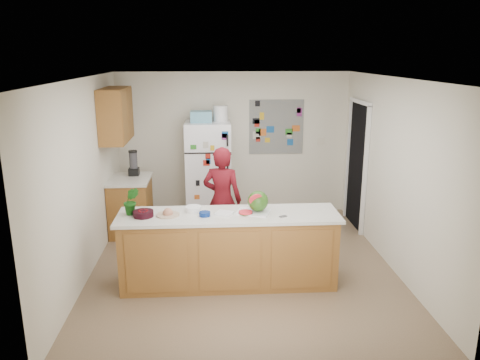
{
  "coord_description": "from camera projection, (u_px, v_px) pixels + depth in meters",
  "views": [
    {
      "loc": [
        -0.4,
        -5.84,
        2.79
      ],
      "look_at": [
        -0.02,
        0.2,
        1.15
      ],
      "focal_mm": 35.0,
      "sensor_mm": 36.0,
      "label": 1
    }
  ],
  "objects": [
    {
      "name": "watermelon",
      "position": [
        258.0,
        201.0,
        5.68
      ],
      "size": [
        0.25,
        0.25,
        0.25
      ],
      "primitive_type": "sphere",
      "color": "#355A1A",
      "rests_on": "cutting_board"
    },
    {
      "name": "white_bowl",
      "position": [
        193.0,
        209.0,
        5.73
      ],
      "size": [
        0.24,
        0.24,
        0.06
      ],
      "primitive_type": "cylinder",
      "rotation": [
        0.0,
        0.0,
        -0.26
      ],
      "color": "silver",
      "rests_on": "peninsula_top"
    },
    {
      "name": "paper_towel",
      "position": [
        224.0,
        213.0,
        5.63
      ],
      "size": [
        0.25,
        0.24,
        0.02
      ],
      "primitive_type": "cube",
      "rotation": [
        0.0,
        0.0,
        -0.44
      ],
      "color": "white",
      "rests_on": "peninsula_top"
    },
    {
      "name": "cutting_board",
      "position": [
        253.0,
        212.0,
        5.69
      ],
      "size": [
        0.46,
        0.4,
        0.01
      ],
      "primitive_type": "cube",
      "rotation": [
        0.0,
        0.0,
        -0.34
      ],
      "color": "white",
      "rests_on": "peninsula_top"
    },
    {
      "name": "plate",
      "position": [
        168.0,
        215.0,
        5.58
      ],
      "size": [
        0.28,
        0.28,
        0.02
      ],
      "primitive_type": "cylinder",
      "rotation": [
        0.0,
        0.0,
        0.01
      ],
      "color": "#C3B897",
      "rests_on": "peninsula_top"
    },
    {
      "name": "doorway",
      "position": [
        357.0,
        166.0,
        7.63
      ],
      "size": [
        0.03,
        0.85,
        2.04
      ],
      "primitive_type": "cube",
      "color": "black",
      "rests_on": "ground"
    },
    {
      "name": "wall_back",
      "position": [
        234.0,
        144.0,
        8.23
      ],
      "size": [
        4.0,
        0.02,
        2.5
      ],
      "primitive_type": "cube",
      "color": "beige",
      "rests_on": "ground"
    },
    {
      "name": "watermelon_slice",
      "position": [
        245.0,
        212.0,
        5.63
      ],
      "size": [
        0.16,
        0.16,
        0.02
      ],
      "primitive_type": "cylinder",
      "color": "#C63052",
      "rests_on": "cutting_board"
    },
    {
      "name": "side_counter_base",
      "position": [
        131.0,
        207.0,
        7.46
      ],
      "size": [
        0.6,
        0.8,
        0.86
      ],
      "primitive_type": "cube",
      "color": "brown",
      "rests_on": "floor"
    },
    {
      "name": "potted_plant",
      "position": [
        131.0,
        201.0,
        5.57
      ],
      "size": [
        0.2,
        0.16,
        0.34
      ],
      "primitive_type": "imported",
      "rotation": [
        0.0,
        0.0,
        0.06
      ],
      "color": "#134016",
      "rests_on": "peninsula_top"
    },
    {
      "name": "refrigerator",
      "position": [
        208.0,
        172.0,
        7.94
      ],
      "size": [
        0.75,
        0.7,
        1.7
      ],
      "primitive_type": "cube",
      "color": "silver",
      "rests_on": "floor"
    },
    {
      "name": "fridge_top_bin",
      "position": [
        201.0,
        117.0,
        7.68
      ],
      "size": [
        0.35,
        0.28,
        0.18
      ],
      "primitive_type": "cube",
      "color": "#5999B2",
      "rests_on": "refrigerator"
    },
    {
      "name": "photo_collage",
      "position": [
        276.0,
        127.0,
        8.17
      ],
      "size": [
        0.95,
        0.01,
        0.95
      ],
      "primitive_type": "cube",
      "color": "slate",
      "rests_on": "wall_back"
    },
    {
      "name": "peninsula_top",
      "position": [
        229.0,
        215.0,
        5.65
      ],
      "size": [
        2.68,
        0.7,
        0.04
      ],
      "primitive_type": "cube",
      "color": "silver",
      "rests_on": "peninsula_base"
    },
    {
      "name": "person",
      "position": [
        222.0,
        200.0,
        6.67
      ],
      "size": [
        0.64,
        0.5,
        1.54
      ],
      "primitive_type": "imported",
      "rotation": [
        0.0,
        0.0,
        2.88
      ],
      "color": "#5E0E16",
      "rests_on": "floor"
    },
    {
      "name": "cobalt_bowl",
      "position": [
        205.0,
        214.0,
        5.56
      ],
      "size": [
        0.17,
        0.17,
        0.05
      ],
      "primitive_type": "cylinder",
      "rotation": [
        0.0,
        0.0,
        -0.32
      ],
      "color": "navy",
      "rests_on": "peninsula_top"
    },
    {
      "name": "ceiling",
      "position": [
        242.0,
        77.0,
        5.72
      ],
      "size": [
        4.0,
        4.5,
        0.02
      ],
      "primitive_type": "cube",
      "color": "white",
      "rests_on": "wall_back"
    },
    {
      "name": "upper_cabinets",
      "position": [
        116.0,
        115.0,
        7.02
      ],
      "size": [
        0.35,
        1.0,
        0.8
      ],
      "primitive_type": "cube",
      "color": "brown",
      "rests_on": "wall_left"
    },
    {
      "name": "peninsula_base",
      "position": [
        229.0,
        251.0,
        5.77
      ],
      "size": [
        2.6,
        0.62,
        0.88
      ],
      "primitive_type": "cube",
      "color": "brown",
      "rests_on": "floor"
    },
    {
      "name": "cherry_bowl",
      "position": [
        143.0,
        214.0,
        5.54
      ],
      "size": [
        0.3,
        0.3,
        0.07
      ],
      "primitive_type": "cylinder",
      "rotation": [
        0.0,
        0.0,
        -0.25
      ],
      "color": "black",
      "rests_on": "peninsula_top"
    },
    {
      "name": "keys",
      "position": [
        283.0,
        216.0,
        5.53
      ],
      "size": [
        0.1,
        0.08,
        0.01
      ],
      "primitive_type": "cube",
      "rotation": [
        0.0,
        0.0,
        0.43
      ],
      "color": "slate",
      "rests_on": "peninsula_top"
    },
    {
      "name": "wall_right",
      "position": [
        394.0,
        174.0,
        6.17
      ],
      "size": [
        0.02,
        4.5,
        2.5
      ],
      "primitive_type": "cube",
      "color": "beige",
      "rests_on": "ground"
    },
    {
      "name": "blender_appliance",
      "position": [
        133.0,
        164.0,
        7.46
      ],
      "size": [
        0.13,
        0.13,
        0.38
      ],
      "primitive_type": "cylinder",
      "color": "black",
      "rests_on": "side_counter_top"
    },
    {
      "name": "wall_left",
      "position": [
        84.0,
        179.0,
        5.93
      ],
      "size": [
        0.02,
        4.5,
        2.5
      ],
      "primitive_type": "cube",
      "color": "beige",
      "rests_on": "ground"
    },
    {
      "name": "floor",
      "position": [
        242.0,
        266.0,
        6.38
      ],
      "size": [
        4.0,
        4.5,
        0.02
      ],
      "primitive_type": "cube",
      "color": "brown",
      "rests_on": "ground"
    },
    {
      "name": "side_counter_top",
      "position": [
        129.0,
        179.0,
        7.34
      ],
      "size": [
        0.64,
        0.84,
        0.04
      ],
      "primitive_type": "cube",
      "color": "silver",
      "rests_on": "side_counter_base"
    }
  ]
}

